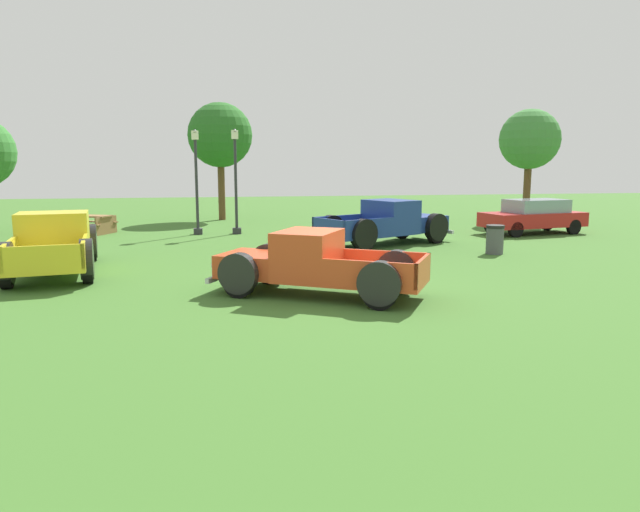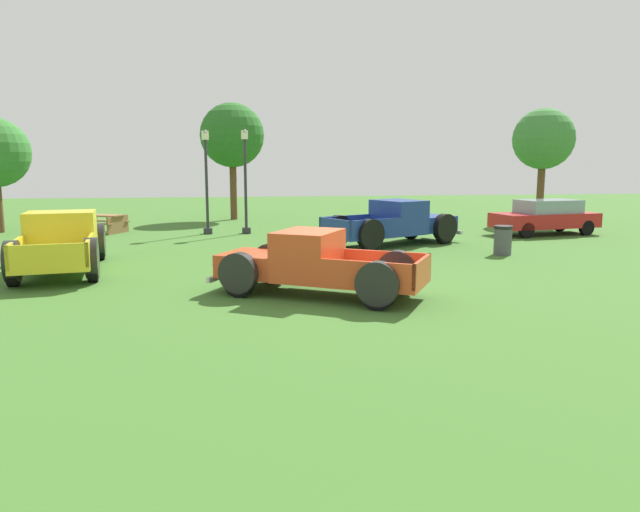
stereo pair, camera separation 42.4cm
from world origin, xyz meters
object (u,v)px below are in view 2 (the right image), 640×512
at_px(lamp_post_near, 245,179).
at_px(picnic_table, 102,221).
at_px(sedan_distant_a, 545,216).
at_px(trash_can, 503,240).
at_px(oak_tree_center, 543,140).
at_px(oak_tree_east, 232,136).
at_px(pickup_truck_behind_right, 62,242).
at_px(lamp_post_far, 206,180).
at_px(pickup_truck_behind_left, 400,223).
at_px(pickup_truck_foreground, 306,264).

bearing_deg(lamp_post_near, picnic_table, 169.40).
bearing_deg(lamp_post_near, sedan_distant_a, -9.96).
relative_size(trash_can, oak_tree_center, 0.17).
relative_size(oak_tree_east, oak_tree_center, 1.08).
bearing_deg(trash_can, oak_tree_center, 55.80).
bearing_deg(pickup_truck_behind_right, lamp_post_near, 56.14).
bearing_deg(lamp_post_far, lamp_post_near, -3.31).
xyz_separation_m(pickup_truck_behind_right, oak_tree_center, (19.95, 10.36, 3.34)).
bearing_deg(trash_can, lamp_post_far, 143.68).
height_order(picnic_table, oak_tree_center, oak_tree_center).
bearing_deg(oak_tree_east, oak_tree_center, -14.27).
xyz_separation_m(pickup_truck_behind_left, oak_tree_east, (-6.07, 10.63, 3.61)).
bearing_deg(sedan_distant_a, lamp_post_far, 170.80).
xyz_separation_m(lamp_post_far, oak_tree_center, (16.33, 2.47, 1.84)).
height_order(sedan_distant_a, lamp_post_near, lamp_post_near).
bearing_deg(pickup_truck_foreground, lamp_post_far, 102.88).
bearing_deg(sedan_distant_a, pickup_truck_behind_right, -162.30).
bearing_deg(pickup_truck_behind_left, oak_tree_east, 119.73).
height_order(sedan_distant_a, oak_tree_east, oak_tree_east).
relative_size(sedan_distant_a, trash_can, 4.84).
bearing_deg(pickup_truck_behind_left, trash_can, -47.88).
xyz_separation_m(pickup_truck_foreground, lamp_post_far, (-2.75, 12.01, 1.58)).
xyz_separation_m(picnic_table, trash_can, (14.31, -8.24, -0.01)).
distance_m(lamp_post_far, picnic_table, 4.99).
bearing_deg(lamp_post_near, pickup_truck_foreground, -84.57).
bearing_deg(picnic_table, lamp_post_far, -13.12).
distance_m(lamp_post_far, oak_tree_east, 6.78).
xyz_separation_m(lamp_post_far, trash_can, (9.77, -7.18, -1.80)).
bearing_deg(picnic_table, trash_can, -29.94).
height_order(pickup_truck_behind_left, pickup_truck_behind_right, pickup_truck_behind_right).
xyz_separation_m(lamp_post_near, trash_can, (8.16, -7.09, -1.81)).
bearing_deg(pickup_truck_behind_right, trash_can, 3.02).
distance_m(sedan_distant_a, oak_tree_center, 6.26).
relative_size(pickup_truck_behind_left, lamp_post_near, 1.28).
distance_m(trash_can, oak_tree_center, 12.23).
bearing_deg(pickup_truck_behind_left, sedan_distant_a, 16.32).
height_order(lamp_post_near, oak_tree_center, oak_tree_center).
relative_size(lamp_post_near, picnic_table, 1.94).
xyz_separation_m(sedan_distant_a, picnic_table, (-18.54, 3.33, -0.27)).
distance_m(sedan_distant_a, lamp_post_near, 12.67).
xyz_separation_m(pickup_truck_behind_right, lamp_post_near, (5.23, 7.80, 1.51)).
relative_size(pickup_truck_behind_right, lamp_post_far, 1.28).
bearing_deg(lamp_post_near, oak_tree_center, 9.90).
relative_size(pickup_truck_behind_right, lamp_post_near, 1.27).
relative_size(picnic_table, oak_tree_center, 0.40).
distance_m(pickup_truck_behind_left, oak_tree_center, 11.88).
xyz_separation_m(sedan_distant_a, oak_tree_center, (2.34, 4.74, 3.36)).
height_order(pickup_truck_behind_right, trash_can, pickup_truck_behind_right).
height_order(lamp_post_near, trash_can, lamp_post_near).
bearing_deg(pickup_truck_behind_right, pickup_truck_foreground, -32.93).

